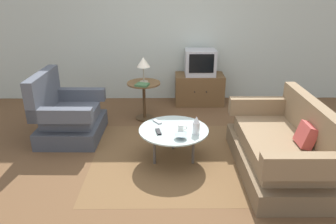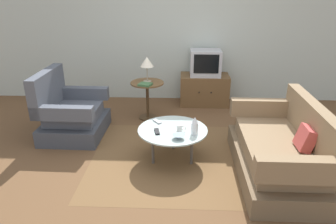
% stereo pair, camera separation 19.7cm
% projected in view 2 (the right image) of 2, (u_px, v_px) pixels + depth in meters
% --- Properties ---
extents(ground_plane, '(16.00, 16.00, 0.00)m').
position_uv_depth(ground_plane, '(176.00, 155.00, 4.20)').
color(ground_plane, brown).
extents(back_wall, '(9.00, 0.12, 2.70)m').
position_uv_depth(back_wall, '(179.00, 28.00, 5.81)').
color(back_wall, '#B2BCB2').
rests_on(back_wall, ground).
extents(area_rug, '(2.09, 2.00, 0.00)m').
position_uv_depth(area_rug, '(172.00, 158.00, 4.11)').
color(area_rug, brown).
rests_on(area_rug, ground).
extents(armchair, '(0.86, 0.99, 0.97)m').
position_uv_depth(armchair, '(70.00, 115.00, 4.66)').
color(armchair, '#3E424B').
rests_on(armchair, ground).
extents(couch, '(0.90, 1.70, 0.87)m').
position_uv_depth(couch, '(282.00, 152.00, 3.68)').
color(couch, brown).
rests_on(couch, ground).
extents(coffee_table, '(0.88, 0.88, 0.42)m').
position_uv_depth(coffee_table, '(173.00, 131.00, 3.97)').
color(coffee_table, '#B2C6C1').
rests_on(coffee_table, ground).
extents(side_table, '(0.54, 0.54, 0.63)m').
position_uv_depth(side_table, '(147.00, 92.00, 5.17)').
color(side_table, brown).
rests_on(side_table, ground).
extents(tv_stand, '(0.89, 0.52, 0.56)m').
position_uv_depth(tv_stand, '(204.00, 90.00, 5.87)').
color(tv_stand, brown).
rests_on(tv_stand, ground).
extents(television, '(0.54, 0.42, 0.46)m').
position_uv_depth(television, '(205.00, 63.00, 5.67)').
color(television, '#B7B7BC').
rests_on(television, tv_stand).
extents(table_lamp, '(0.21, 0.21, 0.41)m').
position_uv_depth(table_lamp, '(147.00, 63.00, 4.99)').
color(table_lamp, '#9E937A').
rests_on(table_lamp, side_table).
extents(vase, '(0.09, 0.09, 0.23)m').
position_uv_depth(vase, '(195.00, 126.00, 3.78)').
color(vase, white).
rests_on(vase, coffee_table).
extents(mug, '(0.12, 0.07, 0.09)m').
position_uv_depth(mug, '(180.00, 128.00, 3.88)').
color(mug, white).
rests_on(mug, coffee_table).
extents(bowl, '(0.15, 0.15, 0.05)m').
position_uv_depth(bowl, '(179.00, 137.00, 3.71)').
color(bowl, slate).
rests_on(bowl, coffee_table).
extents(tv_remote_dark, '(0.08, 0.16, 0.02)m').
position_uv_depth(tv_remote_dark, '(157.00, 131.00, 3.87)').
color(tv_remote_dark, black).
rests_on(tv_remote_dark, coffee_table).
extents(tv_remote_silver, '(0.12, 0.14, 0.02)m').
position_uv_depth(tv_remote_silver, '(157.00, 121.00, 4.15)').
color(tv_remote_silver, '#B2B2B7').
rests_on(tv_remote_silver, coffee_table).
extents(book, '(0.24, 0.22, 0.03)m').
position_uv_depth(book, '(145.00, 84.00, 4.93)').
color(book, '#3D663D').
rests_on(book, side_table).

